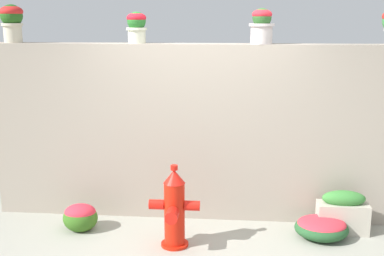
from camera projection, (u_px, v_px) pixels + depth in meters
name	position (u px, v px, depth m)	size (l,w,h in m)	color
stone_wall	(198.00, 132.00, 5.95)	(4.93, 0.31, 2.10)	#A09484
potted_plant_0	(12.00, 19.00, 5.85)	(0.27, 0.27, 0.45)	beige
potted_plant_1	(137.00, 25.00, 5.75)	(0.24, 0.24, 0.36)	beige
potted_plant_2	(262.00, 25.00, 5.58)	(0.29, 0.29, 0.40)	#BFB1AE
fire_hydrant	(174.00, 210.00, 5.23)	(0.54, 0.43, 0.90)	red
flower_bush_left	(322.00, 227.00, 5.50)	(0.59, 0.53, 0.24)	#25532B
flower_bush_right	(80.00, 216.00, 5.69)	(0.40, 0.36, 0.32)	#37681E
planter_box	(343.00, 213.00, 5.61)	(0.57, 0.25, 0.50)	#BAB19F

